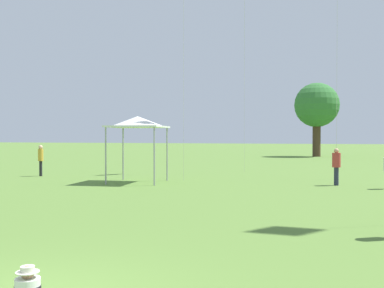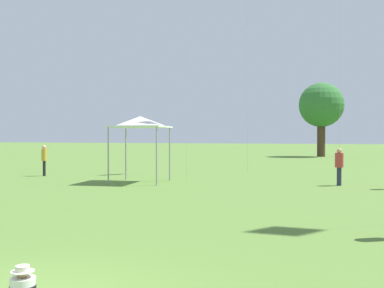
% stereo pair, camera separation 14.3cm
% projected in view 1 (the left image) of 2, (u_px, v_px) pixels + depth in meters
% --- Properties ---
extents(person_standing_1, '(0.35, 0.35, 1.76)m').
position_uv_depth(person_standing_1, '(41.00, 157.00, 25.37)').
color(person_standing_1, black).
rests_on(person_standing_1, ground).
extents(person_standing_4, '(0.47, 0.47, 1.70)m').
position_uv_depth(person_standing_4, '(336.00, 163.00, 20.48)').
color(person_standing_4, '#282D42').
rests_on(person_standing_4, ground).
extents(canopy_tent, '(2.97, 2.97, 3.22)m').
position_uv_depth(canopy_tent, '(138.00, 122.00, 21.78)').
color(canopy_tent, white).
rests_on(canopy_tent, ground).
extents(distant_tree_1, '(5.03, 5.03, 8.39)m').
position_uv_depth(distant_tree_1, '(317.00, 106.00, 50.95)').
color(distant_tree_1, '#473323').
rests_on(distant_tree_1, ground).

